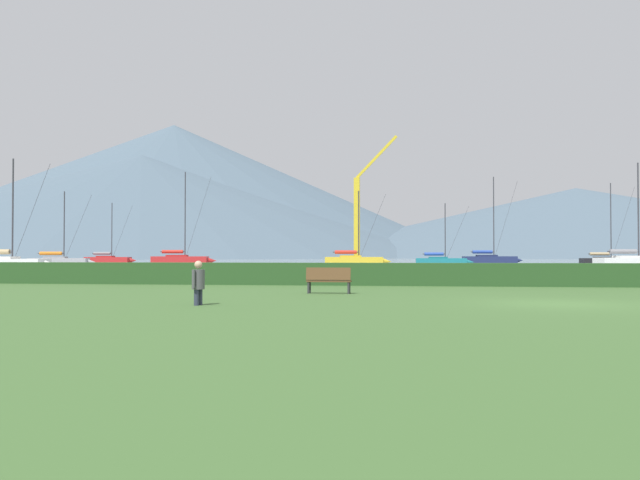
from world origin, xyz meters
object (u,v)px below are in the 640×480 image
(sailboat_slip_1, at_px, (7,264))
(sailboat_slip_5, at_px, (355,261))
(park_bench_near_path, at_px, (329,279))
(sailboat_slip_11, at_px, (181,260))
(sailboat_slip_3, at_px, (109,260))
(person_seated_viewer, at_px, (198,281))
(sailboat_slip_6, at_px, (490,259))
(sailboat_slip_0, at_px, (442,261))
(sailboat_slip_4, at_px, (60,262))
(dock_crane, at_px, (359,225))
(sailboat_slip_9, at_px, (634,262))
(sailboat_slip_7, at_px, (608,261))

(sailboat_slip_1, distance_m, sailboat_slip_5, 40.32)
(park_bench_near_path, bearing_deg, sailboat_slip_11, 114.27)
(sailboat_slip_3, bearing_deg, person_seated_viewer, -69.45)
(sailboat_slip_11, bearing_deg, sailboat_slip_6, 6.56)
(sailboat_slip_3, xyz_separation_m, sailboat_slip_11, (14.54, -9.12, 0.10))
(sailboat_slip_0, relative_size, park_bench_near_path, 4.71)
(sailboat_slip_4, bearing_deg, sailboat_slip_1, -85.63)
(sailboat_slip_5, xyz_separation_m, park_bench_near_path, (3.94, -57.87, -0.14))
(park_bench_near_path, bearing_deg, person_seated_viewer, -115.27)
(sailboat_slip_6, xyz_separation_m, sailboat_slip_11, (-41.77, -11.50, 0.00))
(park_bench_near_path, xyz_separation_m, dock_crane, (-4.35, 69.42, 5.01))
(sailboat_slip_3, bearing_deg, park_bench_near_path, -65.75)
(park_bench_near_path, height_order, dock_crane, dock_crane)
(sailboat_slip_1, bearing_deg, sailboat_slip_11, 82.61)
(sailboat_slip_3, xyz_separation_m, sailboat_slip_4, (5.76, -24.60, -0.02))
(sailboat_slip_1, xyz_separation_m, person_seated_viewer, (27.20, -33.31, 0.04))
(sailboat_slip_5, xyz_separation_m, dock_crane, (-0.41, 11.56, 4.87))
(sailboat_slip_1, relative_size, sailboat_slip_3, 1.02)
(sailboat_slip_0, relative_size, sailboat_slip_3, 0.83)
(sailboat_slip_0, relative_size, person_seated_viewer, 6.15)
(sailboat_slip_9, xyz_separation_m, person_seated_viewer, (-27.48, -51.19, 0.01))
(sailboat_slip_0, xyz_separation_m, sailboat_slip_3, (-48.84, 12.36, 0.05))
(sailboat_slip_9, height_order, sailboat_slip_11, sailboat_slip_11)
(sailboat_slip_7, relative_size, park_bench_near_path, 6.29)
(sailboat_slip_1, bearing_deg, sailboat_slip_0, 37.76)
(sailboat_slip_4, xyz_separation_m, sailboat_slip_5, (32.52, 10.74, 0.06))
(sailboat_slip_0, bearing_deg, sailboat_slip_3, 164.70)
(sailboat_slip_4, xyz_separation_m, person_seated_viewer, (33.52, -53.23, 0.08))
(sailboat_slip_3, height_order, park_bench_near_path, sailboat_slip_3)
(park_bench_near_path, bearing_deg, sailboat_slip_0, 84.06)
(sailboat_slip_3, bearing_deg, sailboat_slip_4, -83.06)
(sailboat_slip_0, relative_size, sailboat_slip_1, 0.82)
(park_bench_near_path, distance_m, dock_crane, 69.74)
(sailboat_slip_1, bearing_deg, person_seated_viewer, -54.18)
(sailboat_slip_4, distance_m, sailboat_slip_5, 34.24)
(sailboat_slip_0, relative_size, sailboat_slip_11, 0.61)
(sailboat_slip_4, xyz_separation_m, sailboat_slip_9, (61.00, -2.03, 0.07))
(park_bench_near_path, height_order, person_seated_viewer, person_seated_viewer)
(sailboat_slip_11, height_order, park_bench_near_path, sailboat_slip_11)
(dock_crane, bearing_deg, person_seated_viewer, -88.93)
(sailboat_slip_9, bearing_deg, sailboat_slip_3, 145.70)
(sailboat_slip_6, relative_size, sailboat_slip_9, 1.20)
(sailboat_slip_6, distance_m, dock_crane, 19.63)
(sailboat_slip_4, bearing_deg, sailboat_slip_9, -15.16)
(sailboat_slip_0, xyz_separation_m, dock_crane, (-10.98, 10.06, 4.97))
(sailboat_slip_5, relative_size, sailboat_slip_9, 0.88)
(sailboat_slip_5, bearing_deg, park_bench_near_path, -92.86)
(sailboat_slip_4, height_order, sailboat_slip_9, sailboat_slip_9)
(sailboat_slip_1, distance_m, sailboat_slip_11, 35.49)
(sailboat_slip_9, xyz_separation_m, dock_crane, (-28.89, 24.33, 4.86))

